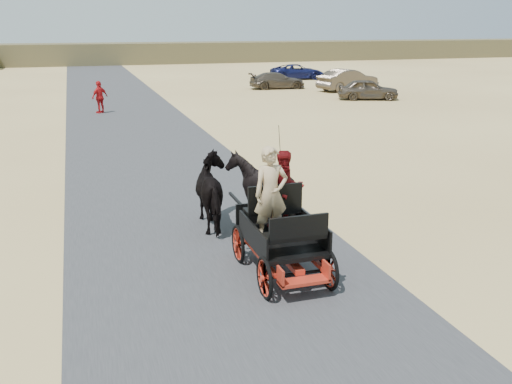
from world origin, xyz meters
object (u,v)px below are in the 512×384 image
object	(u,v)px
horse_left	(216,192)
car_a	(368,89)
car_c	(277,81)
car_d	(297,72)
horse_right	(260,188)
car_b	(348,80)
carriage	(281,256)
pedestrian	(100,97)

from	to	relation	value
horse_left	car_a	world-z (taller)	horse_left
car_c	car_d	xyz separation A→B (m)	(4.16, 6.44, 0.04)
horse_left	car_a	size ratio (longest dim) A/B	0.53
horse_right	car_b	xyz separation A→B (m)	(14.73, 24.95, -0.09)
carriage	car_c	size ratio (longest dim) A/B	0.59
car_b	carriage	bearing A→B (deg)	135.93
carriage	horse_left	xyz separation A→B (m)	(-0.55, 3.00, 0.49)
pedestrian	car_a	bearing A→B (deg)	144.74
horse_right	car_a	world-z (taller)	horse_right
car_b	car_d	size ratio (longest dim) A/B	1.00
car_b	car_d	xyz separation A→B (m)	(-0.25, 9.17, -0.12)
horse_right	car_c	world-z (taller)	horse_right
car_b	car_c	world-z (taller)	car_b
carriage	car_a	bearing A→B (deg)	58.22
horse_right	pedestrian	bearing A→B (deg)	-81.77
horse_right	car_b	size ratio (longest dim) A/B	0.37
horse_left	car_d	xyz separation A→B (m)	(15.58, 34.11, -0.21)
carriage	car_b	distance (m)	31.85
carriage	car_d	size ratio (longest dim) A/B	0.52
car_d	car_b	bearing A→B (deg)	-172.99
pedestrian	car_a	xyz separation A→B (m)	(16.50, 0.73, -0.22)
car_d	car_c	bearing A→B (deg)	152.63
car_a	carriage	bearing A→B (deg)	166.77
pedestrian	car_b	bearing A→B (deg)	160.13
horse_left	car_b	bearing A→B (deg)	-122.40
horse_left	car_a	bearing A→B (deg)	-126.50
horse_right	car_c	distance (m)	29.53
car_a	car_c	bearing A→B (deg)	42.40
horse_left	pedestrian	bearing A→B (deg)	-84.99
horse_left	car_d	bearing A→B (deg)	-114.54
carriage	car_c	distance (m)	32.54
carriage	pedestrian	xyz separation A→B (m)	(-2.24, 22.28, 0.50)
car_a	car_d	distance (m)	14.12
car_c	car_a	bearing A→B (deg)	-151.82
pedestrian	carriage	bearing A→B (deg)	57.96
horse_right	car_d	world-z (taller)	horse_right
carriage	horse_left	size ratio (longest dim) A/B	1.20
carriage	car_c	world-z (taller)	car_c
pedestrian	car_b	size ratio (longest dim) A/B	0.37
car_d	carriage	bearing A→B (deg)	163.40
pedestrian	car_d	xyz separation A→B (m)	(17.27, 14.83, -0.22)
carriage	horse_left	world-z (taller)	horse_left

